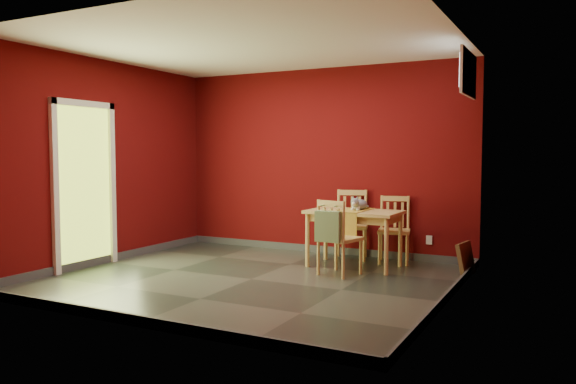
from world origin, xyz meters
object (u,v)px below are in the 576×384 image
at_px(tote_bag, 328,226).
at_px(cat, 359,202).
at_px(chair_far_left, 351,224).
at_px(dining_table, 354,218).
at_px(chair_far_right, 394,229).
at_px(chair_near, 338,237).
at_px(picture_frame, 466,259).

height_order(tote_bag, cat, cat).
bearing_deg(chair_far_left, dining_table, -65.88).
bearing_deg(chair_far_right, chair_near, -108.56).
relative_size(chair_far_left, picture_frame, 2.30).
relative_size(chair_far_right, cat, 2.29).
height_order(dining_table, chair_far_right, chair_far_right).
xyz_separation_m(chair_near, tote_bag, (-0.03, -0.22, 0.15)).
xyz_separation_m(dining_table, tote_bag, (-0.03, -0.77, -0.03)).
distance_m(chair_near, tote_bag, 0.26).
xyz_separation_m(chair_far_left, tote_bag, (0.21, -1.31, 0.13)).
bearing_deg(cat, chair_far_left, 106.88).
relative_size(chair_near, tote_bag, 2.13).
bearing_deg(chair_near, dining_table, 89.92).
bearing_deg(tote_bag, dining_table, 87.49).
bearing_deg(dining_table, chair_far_left, 114.12).
bearing_deg(chair_far_left, chair_far_right, 1.20).
distance_m(dining_table, tote_bag, 0.77).
distance_m(dining_table, chair_far_left, 0.61).
height_order(tote_bag, picture_frame, tote_bag).
bearing_deg(chair_far_right, tote_bag, -107.01).
xyz_separation_m(dining_table, cat, (0.04, 0.10, 0.19)).
distance_m(chair_far_right, picture_frame, 1.12).
distance_m(chair_near, cat, 0.75).
relative_size(chair_far_left, chair_far_right, 1.07).
xyz_separation_m(dining_table, chair_far_left, (-0.24, 0.54, -0.15)).
distance_m(chair_far_right, tote_bag, 1.39).
distance_m(dining_table, chair_far_right, 0.69).
bearing_deg(tote_bag, chair_far_right, 72.99).
height_order(dining_table, tote_bag, tote_bag).
xyz_separation_m(dining_table, picture_frame, (1.38, 0.12, -0.44)).
height_order(chair_near, tote_bag, chair_near).
relative_size(dining_table, chair_near, 1.30).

